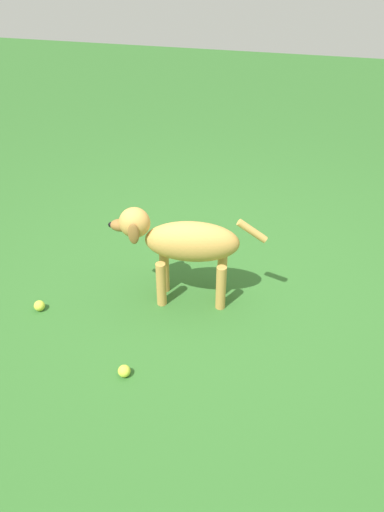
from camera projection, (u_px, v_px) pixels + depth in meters
ground at (212, 293)px, 3.19m from camera, size 14.00×14.00×0.00m
dog at (183, 243)px, 2.92m from camera, size 0.92×0.31×0.62m
tennis_ball_0 at (39, 306)px, 3.04m from camera, size 0.07×0.07×0.07m
tennis_ball_1 at (124, 371)px, 2.60m from camera, size 0.07×0.07×0.07m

